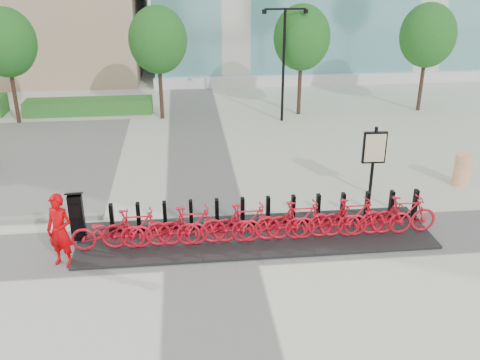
{
  "coord_description": "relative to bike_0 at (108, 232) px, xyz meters",
  "views": [
    {
      "loc": [
        -0.55,
        -12.45,
        7.24
      ],
      "look_at": [
        1.0,
        1.5,
        1.2
      ],
      "focal_mm": 40.0,
      "sensor_mm": 36.0,
      "label": 1
    }
  ],
  "objects": [
    {
      "name": "bike_3",
      "position": [
        2.16,
        0.0,
        0.05
      ],
      "size": [
        1.83,
        0.52,
        1.1
      ],
      "primitive_type": "imported",
      "rotation": [
        0.0,
        0.0,
        1.57
      ],
      "color": "red",
      "rests_on": "dock_pad"
    },
    {
      "name": "dock_rail_posts",
      "position": [
        4.32,
        0.82,
        -0.07
      ],
      "size": [
        8.74,
        0.5,
        0.85
      ],
      "primitive_type": null,
      "color": "black",
      "rests_on": "dock_pad"
    },
    {
      "name": "hedge_b",
      "position": [
        -2.4,
        13.25,
        -0.22
      ],
      "size": [
        6.0,
        1.2,
        0.7
      ],
      "primitive_type": "cube",
      "color": "#396830",
      "rests_on": "ground"
    },
    {
      "name": "streetlamp",
      "position": [
        6.6,
        11.05,
        2.56
      ],
      "size": [
        2.0,
        0.2,
        5.0
      ],
      "color": "black",
      "rests_on": "ground"
    },
    {
      "name": "tree_1",
      "position": [
        1.1,
        12.05,
        3.02
      ],
      "size": [
        2.6,
        2.6,
        5.1
      ],
      "color": "#472E21",
      "rests_on": "ground"
    },
    {
      "name": "bike_6",
      "position": [
        4.32,
        0.0,
        0.0
      ],
      "size": [
        1.88,
        0.66,
        0.99
      ],
      "primitive_type": "imported",
      "rotation": [
        0.0,
        0.0,
        1.57
      ],
      "color": "red",
      "rests_on": "dock_pad"
    },
    {
      "name": "bike_1",
      "position": [
        0.72,
        0.0,
        0.05
      ],
      "size": [
        1.83,
        0.52,
        1.1
      ],
      "primitive_type": "imported",
      "rotation": [
        0.0,
        0.0,
        1.57
      ],
      "color": "red",
      "rests_on": "dock_pad"
    },
    {
      "name": "bike_10",
      "position": [
        7.2,
        0.0,
        0.0
      ],
      "size": [
        1.88,
        0.66,
        0.99
      ],
      "primitive_type": "imported",
      "rotation": [
        0.0,
        0.0,
        1.57
      ],
      "color": "red",
      "rests_on": "dock_pad"
    },
    {
      "name": "bike_5",
      "position": [
        3.6,
        0.0,
        0.05
      ],
      "size": [
        1.83,
        0.52,
        1.1
      ],
      "primitive_type": "imported",
      "rotation": [
        0.0,
        0.0,
        1.57
      ],
      "color": "red",
      "rests_on": "dock_pad"
    },
    {
      "name": "tree_3",
      "position": [
        13.6,
        12.05,
        3.02
      ],
      "size": [
        2.6,
        2.6,
        5.1
      ],
      "color": "#472E21",
      "rests_on": "ground"
    },
    {
      "name": "bike_11",
      "position": [
        7.92,
        0.0,
        0.05
      ],
      "size": [
        1.83,
        0.52,
        1.1
      ],
      "primitive_type": "imported",
      "rotation": [
        0.0,
        0.0,
        1.57
      ],
      "color": "red",
      "rests_on": "dock_pad"
    },
    {
      "name": "worker_red",
      "position": [
        -1.06,
        -0.5,
        0.38
      ],
      "size": [
        0.82,
        0.7,
        1.91
      ],
      "primitive_type": "imported",
      "rotation": [
        0.0,
        0.0,
        -0.42
      ],
      "color": "#BD0004",
      "rests_on": "ground"
    },
    {
      "name": "bike_2",
      "position": [
        1.44,
        0.0,
        0.0
      ],
      "size": [
        1.88,
        0.66,
        0.99
      ],
      "primitive_type": "imported",
      "rotation": [
        0.0,
        0.0,
        1.57
      ],
      "color": "red",
      "rests_on": "dock_pad"
    },
    {
      "name": "tree_0",
      "position": [
        -5.4,
        12.05,
        3.02
      ],
      "size": [
        2.6,
        2.6,
        5.1
      ],
      "color": "#472E21",
      "rests_on": "ground"
    },
    {
      "name": "construction_barrel",
      "position": [
        11.22,
        3.12,
        -0.04
      ],
      "size": [
        0.58,
        0.58,
        1.07
      ],
      "primitive_type": "cylinder",
      "rotation": [
        0.0,
        0.0,
        0.05
      ],
      "color": "orange",
      "rests_on": "ground"
    },
    {
      "name": "bike_9",
      "position": [
        6.48,
        0.0,
        0.05
      ],
      "size": [
        1.83,
        0.52,
        1.1
      ],
      "primitive_type": "imported",
      "rotation": [
        0.0,
        0.0,
        1.57
      ],
      "color": "red",
      "rests_on": "dock_pad"
    },
    {
      "name": "kiosk",
      "position": [
        -0.87,
        0.66,
        0.18
      ],
      "size": [
        0.45,
        0.39,
        1.41
      ],
      "rotation": [
        0.0,
        0.0,
        0.06
      ],
      "color": "black",
      "rests_on": "dock_pad"
    },
    {
      "name": "dock_pad",
      "position": [
        3.9,
        0.35,
        -0.53
      ],
      "size": [
        9.6,
        2.4,
        0.08
      ],
      "primitive_type": "cube",
      "color": "black",
      "rests_on": "ground"
    },
    {
      "name": "bike_4",
      "position": [
        2.88,
        0.0,
        0.0
      ],
      "size": [
        1.88,
        0.66,
        0.99
      ],
      "primitive_type": "imported",
      "rotation": [
        0.0,
        0.0,
        1.57
      ],
      "color": "red",
      "rests_on": "dock_pad"
    },
    {
      "name": "bike_7",
      "position": [
        5.04,
        0.0,
        0.05
      ],
      "size": [
        1.83,
        0.52,
        1.1
      ],
      "primitive_type": "imported",
      "rotation": [
        0.0,
        0.0,
        1.57
      ],
      "color": "red",
      "rests_on": "dock_pad"
    },
    {
      "name": "ground",
      "position": [
        2.6,
        0.05,
        -0.57
      ],
      "size": [
        120.0,
        120.0,
        0.0
      ],
      "primitive_type": "plane",
      "color": "beige"
    },
    {
      "name": "map_sign",
      "position": [
        7.95,
        2.72,
        0.92
      ],
      "size": [
        0.74,
        0.15,
        2.27
      ],
      "rotation": [
        0.0,
        0.0,
        -0.03
      ],
      "color": "black",
      "rests_on": "ground"
    },
    {
      "name": "bike_0",
      "position": [
        0.0,
        0.0,
        0.0
      ],
      "size": [
        1.88,
        0.66,
        0.99
      ],
      "primitive_type": "imported",
      "rotation": [
        0.0,
        0.0,
        1.57
      ],
      "color": "red",
      "rests_on": "dock_pad"
    },
    {
      "name": "bike_8",
      "position": [
        5.76,
        0.0,
        0.0
      ],
      "size": [
        1.88,
        0.66,
        0.99
      ],
      "primitive_type": "imported",
      "rotation": [
        0.0,
        0.0,
        1.57
      ],
      "color": "red",
      "rests_on": "dock_pad"
    },
    {
      "name": "tree_2",
      "position": [
        7.6,
        12.05,
        3.02
      ],
      "size": [
        2.6,
        2.6,
        5.1
      ],
      "color": "#472E21",
      "rests_on": "ground"
    }
  ]
}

